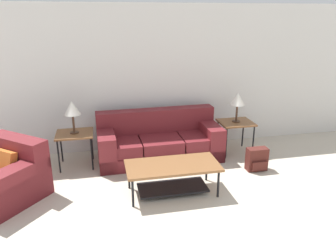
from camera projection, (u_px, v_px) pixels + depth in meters
name	position (u px, v px, depth m)	size (l,w,h in m)	color
wall_back	(163.00, 78.00, 5.98)	(8.72, 0.06, 2.60)	silver
couch	(159.00, 142.00, 5.71)	(2.12, 0.93, 0.82)	maroon
armchair	(3.00, 179.00, 4.43)	(1.34, 1.34, 0.80)	maroon
coffee_table	(173.00, 172.00, 4.56)	(1.29, 0.62, 0.44)	brown
side_table_left	(75.00, 136.00, 5.33)	(0.59, 0.52, 0.58)	brown
side_table_right	(236.00, 125.00, 5.89)	(0.59, 0.52, 0.58)	brown
table_lamp_left	(72.00, 109.00, 5.18)	(0.26, 0.26, 0.53)	#472D1E
table_lamp_right	(238.00, 100.00, 5.74)	(0.26, 0.26, 0.53)	#472D1E
backpack	(257.00, 159.00, 5.29)	(0.33, 0.24, 0.38)	#4C1E19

